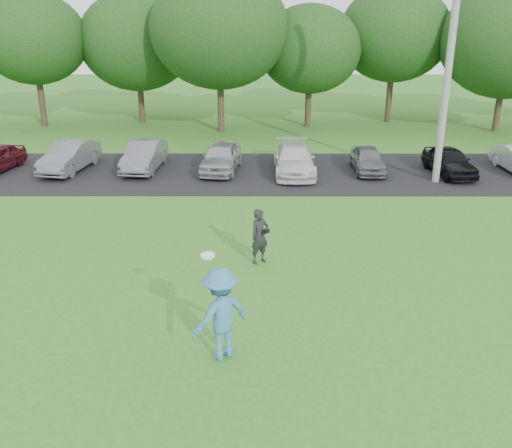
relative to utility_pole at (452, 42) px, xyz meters
The scene contains 7 objects.
ground 14.73m from the utility_pole, 121.81° to the right, with size 100.00×100.00×0.00m, color #387020.
parking_lot 9.11m from the utility_pole, 169.36° to the left, with size 32.00×6.50×0.03m, color black.
utility_pole is the anchor object (origin of this frame).
frisbee_player 15.24m from the utility_pole, 122.85° to the right, with size 1.44×1.35×2.27m.
camera_bystander 11.47m from the utility_pole, 132.73° to the right, with size 0.67×0.63×1.55m.
parked_cars 8.36m from the utility_pole, 167.85° to the left, with size 30.50×4.47×1.22m.
tree_row 12.51m from the utility_pole, 117.19° to the left, with size 42.39×9.85×8.64m.
Camera 1 is at (0.03, -10.44, 6.66)m, focal length 40.00 mm.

